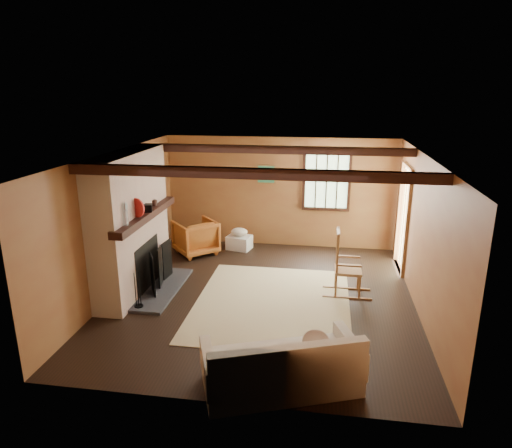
% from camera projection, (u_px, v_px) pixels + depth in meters
% --- Properties ---
extents(ground, '(5.50, 5.50, 0.00)m').
position_uv_depth(ground, '(262.00, 297.00, 7.71)').
color(ground, black).
rests_on(ground, ground).
extents(room_envelope, '(5.02, 5.52, 2.44)m').
position_uv_depth(room_envelope, '(278.00, 200.00, 7.46)').
color(room_envelope, '#905E33').
rests_on(room_envelope, ground).
extents(fireplace, '(1.02, 2.30, 2.40)m').
position_uv_depth(fireplace, '(132.00, 229.00, 7.72)').
color(fireplace, '#99583B').
rests_on(fireplace, ground).
extents(rug, '(2.50, 3.00, 0.01)m').
position_uv_depth(rug, '(272.00, 303.00, 7.49)').
color(rug, tan).
rests_on(rug, ground).
extents(rocking_chair, '(0.82, 0.46, 1.14)m').
position_uv_depth(rocking_chair, '(346.00, 268.00, 7.71)').
color(rocking_chair, '#AC8253').
rests_on(rocking_chair, ground).
extents(sofa, '(1.99, 1.39, 0.74)m').
position_uv_depth(sofa, '(283.00, 369.00, 5.29)').
color(sofa, silver).
rests_on(sofa, ground).
extents(firewood_pile, '(0.68, 0.12, 0.25)m').
position_uv_depth(firewood_pile, '(199.00, 238.00, 10.37)').
color(firewood_pile, brown).
rests_on(firewood_pile, ground).
extents(laundry_basket, '(0.57, 0.48, 0.30)m').
position_uv_depth(laundry_basket, '(239.00, 242.00, 9.98)').
color(laundry_basket, silver).
rests_on(laundry_basket, ground).
extents(basket_pillow, '(0.41, 0.36, 0.18)m').
position_uv_depth(basket_pillow, '(239.00, 232.00, 9.91)').
color(basket_pillow, silver).
rests_on(basket_pillow, laundry_basket).
extents(armchair, '(1.12, 1.12, 0.73)m').
position_uv_depth(armchair, '(196.00, 237.00, 9.64)').
color(armchair, '#BF6026').
rests_on(armchair, ground).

